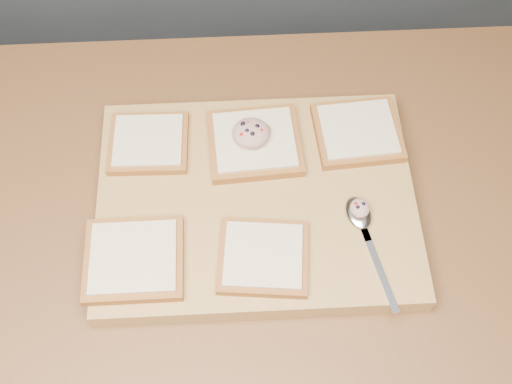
% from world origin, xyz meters
% --- Properties ---
extents(island_counter, '(2.00, 0.80, 0.90)m').
position_xyz_m(island_counter, '(0.00, 0.00, 0.45)').
color(island_counter, slate).
rests_on(island_counter, ground).
extents(cutting_board, '(0.44, 0.34, 0.04)m').
position_xyz_m(cutting_board, '(0.06, 0.07, 0.92)').
color(cutting_board, tan).
rests_on(cutting_board, island_counter).
extents(bread_far_left, '(0.12, 0.11, 0.02)m').
position_xyz_m(bread_far_left, '(-0.09, 0.16, 0.94)').
color(bread_far_left, '#9B5E28').
rests_on(bread_far_left, cutting_board).
extents(bread_far_center, '(0.14, 0.13, 0.02)m').
position_xyz_m(bread_far_center, '(0.07, 0.15, 0.94)').
color(bread_far_center, '#9B5E28').
rests_on(bread_far_center, cutting_board).
extents(bread_far_right, '(0.13, 0.12, 0.02)m').
position_xyz_m(bread_far_right, '(0.22, 0.16, 0.94)').
color(bread_far_right, '#9B5E28').
rests_on(bread_far_right, cutting_board).
extents(bread_near_left, '(0.13, 0.12, 0.02)m').
position_xyz_m(bread_near_left, '(-0.10, -0.03, 0.94)').
color(bread_near_left, '#9B5E28').
rests_on(bread_near_left, cutting_board).
extents(bread_near_center, '(0.13, 0.12, 0.02)m').
position_xyz_m(bread_near_center, '(0.07, -0.03, 0.94)').
color(bread_near_center, '#9B5E28').
rests_on(bread_near_center, cutting_board).
extents(tuna_salad_dollop, '(0.05, 0.05, 0.03)m').
position_xyz_m(tuna_salad_dollop, '(0.06, 0.15, 0.97)').
color(tuna_salad_dollop, tan).
rests_on(tuna_salad_dollop, bread_far_center).
extents(spoon, '(0.06, 0.17, 0.01)m').
position_xyz_m(spoon, '(0.20, 0.02, 0.94)').
color(spoon, silver).
rests_on(spoon, cutting_board).
extents(spoon_salad, '(0.03, 0.03, 0.02)m').
position_xyz_m(spoon_salad, '(0.20, 0.03, 0.95)').
color(spoon_salad, tan).
rests_on(spoon_salad, spoon).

